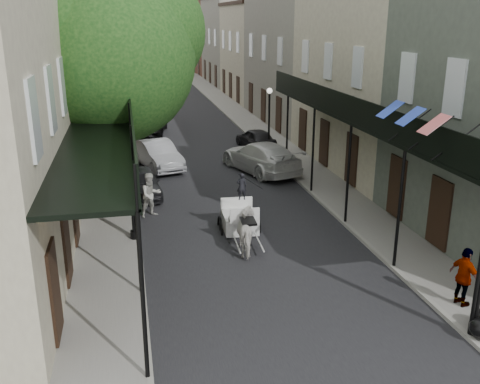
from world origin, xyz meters
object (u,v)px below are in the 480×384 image
car_left_mid (158,155)px  pedestrian_sidewalk_left (127,139)px  car_right_far (256,138)px  carriage (238,204)px  car_right_near (261,157)px  lamppost_left (131,187)px  tree_far (120,48)px  pedestrian_walking (151,195)px  car_left_near (142,182)px  car_left_far (149,125)px  tree_near (120,50)px  lamppost_right_far (269,119)px  horse (249,232)px  pedestrian_sidewalk_right (464,277)px

car_left_mid → pedestrian_sidewalk_left: bearing=101.2°
pedestrian_sidewalk_left → car_right_far: (7.80, 0.17, -0.34)m
carriage → car_right_near: (2.76, 7.47, -0.15)m
lamppost_left → car_right_near: size_ratio=0.68×
tree_far → car_left_mid: bearing=-78.9°
car_right_far → tree_far: bearing=-42.9°
tree_far → carriage: tree_far is taller
pedestrian_walking → car_left_near: bearing=71.2°
car_left_mid → tree_far: bearing=86.0°
car_left_far → car_right_far: (6.21, -5.78, -0.00)m
car_left_mid → car_right_near: (5.20, -1.83, 0.06)m
tree_near → car_right_far: (7.80, 9.05, -5.86)m
tree_near → pedestrian_sidewalk_left: tree_near is taller
lamppost_right_far → car_left_near: (-7.70, -6.76, -1.42)m
car_right_far → lamppost_left: bearing=49.1°
tree_far → pedestrian_walking: tree_far is taller
pedestrian_sidewalk_left → car_left_near: size_ratio=0.46×
car_left_near → car_right_far: (7.20, 7.99, -0.00)m
horse → car_right_far: bearing=-101.8°
pedestrian_sidewalk_right → car_left_near: size_ratio=0.46×
lamppost_left → car_right_far: (7.70, 13.23, -1.43)m
carriage → pedestrian_walking: size_ratio=1.34×
car_right_near → pedestrian_sidewalk_left: bearing=-54.1°
lamppost_right_far → pedestrian_walking: 12.12m
lamppost_left → car_left_near: lamppost_left is taller
pedestrian_walking → car_right_far: pedestrian_walking is taller
car_right_far → tree_near: bearing=38.6°
car_left_near → car_left_far: (0.99, 13.77, -0.00)m
pedestrian_walking → car_left_near: size_ratio=0.49×
pedestrian_sidewalk_left → lamppost_left: bearing=62.0°
lamppost_left → pedestrian_sidewalk_left: lamppost_left is taller
tree_far → pedestrian_sidewalk_right: 26.81m
tree_far → carriage: 18.76m
lamppost_left → pedestrian_sidewalk_right: bearing=-37.2°
carriage → pedestrian_walking: bearing=151.0°
tree_near → pedestrian_sidewalk_left: bearing=90.0°
car_left_mid → horse: bearing=-93.8°
car_left_near → car_right_near: 6.79m
lamppost_right_far → car_left_near: bearing=-138.7°
tree_far → horse: tree_far is taller
lamppost_left → car_left_far: (1.49, 19.01, -1.42)m
car_left_near → car_right_near: bearing=19.8°
car_left_near → car_right_near: size_ratio=0.67×
car_right_near → horse: bearing=56.2°
pedestrian_sidewalk_right → car_right_far: pedestrian_sidewalk_right is taller
pedestrian_sidewalk_right → car_left_mid: size_ratio=0.38×
car_left_mid → tree_near: bearing=-120.9°
carriage → pedestrian_sidewalk_right: bearing=-53.5°
tree_far → car_left_near: size_ratio=2.34×
pedestrian_walking → car_right_far: 12.78m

